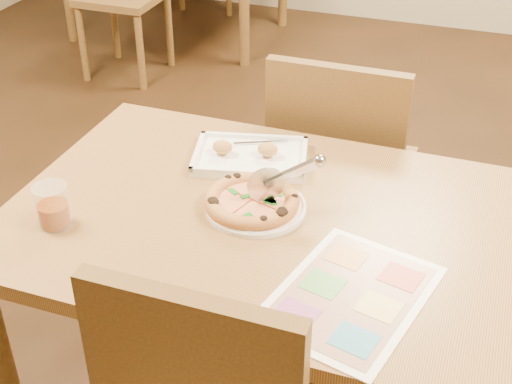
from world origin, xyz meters
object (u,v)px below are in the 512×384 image
(appetizer_tray, at_px, (250,157))
(chair_far, at_px, (339,155))
(dining_table, at_px, (280,247))
(plate, at_px, (256,207))
(menu, at_px, (350,296))
(pizza, at_px, (252,201))
(pizza_cutter, at_px, (283,177))
(glass_tumbler, at_px, (53,208))

(appetizer_tray, bearing_deg, chair_far, 66.83)
(dining_table, xyz_separation_m, chair_far, (-0.00, 0.60, -0.07))
(dining_table, distance_m, chair_far, 0.61)
(plate, bearing_deg, chair_far, 83.41)
(plate, distance_m, menu, 0.37)
(chair_far, xyz_separation_m, appetizer_tray, (-0.16, -0.38, 0.17))
(chair_far, height_order, pizza, chair_far)
(dining_table, xyz_separation_m, pizza_cutter, (-0.01, 0.04, 0.17))
(chair_far, distance_m, pizza, 0.62)
(dining_table, distance_m, menu, 0.32)
(chair_far, relative_size, appetizer_tray, 1.40)
(plate, bearing_deg, dining_table, -13.05)
(appetizer_tray, height_order, glass_tumbler, glass_tumbler)
(dining_table, relative_size, menu, 3.41)
(plate, height_order, menu, plate)
(pizza_cutter, relative_size, appetizer_tray, 0.46)
(dining_table, xyz_separation_m, appetizer_tray, (-0.16, 0.22, 0.10))
(dining_table, xyz_separation_m, plate, (-0.07, 0.02, 0.09))
(dining_table, distance_m, pizza, 0.13)
(pizza, relative_size, glass_tumbler, 2.24)
(pizza_cutter, bearing_deg, chair_far, 55.94)
(dining_table, relative_size, pizza, 5.69)
(pizza, distance_m, glass_tumbler, 0.46)
(appetizer_tray, distance_m, glass_tumbler, 0.53)
(pizza, relative_size, pizza_cutter, 1.48)
(dining_table, height_order, pizza_cutter, pizza_cutter)
(plate, bearing_deg, menu, -38.85)
(pizza, height_order, pizza_cutter, pizza_cutter)
(pizza, xyz_separation_m, glass_tumbler, (-0.41, -0.21, 0.02))
(chair_far, xyz_separation_m, plate, (-0.07, -0.59, 0.16))
(menu, bearing_deg, pizza_cutter, 131.76)
(pizza_cutter, relative_size, glass_tumbler, 1.52)
(dining_table, height_order, appetizer_tray, appetizer_tray)
(plate, relative_size, appetizer_tray, 0.72)
(glass_tumbler, bearing_deg, chair_far, 58.73)
(chair_far, bearing_deg, menu, 104.93)
(chair_far, xyz_separation_m, glass_tumbler, (-0.49, -0.80, 0.20))
(plate, distance_m, pizza, 0.02)
(plate, xyz_separation_m, appetizer_tray, (-0.09, 0.21, 0.01))
(dining_table, relative_size, pizza_cutter, 8.41)
(chair_far, distance_m, glass_tumbler, 0.96)
(appetizer_tray, xyz_separation_m, glass_tumbler, (-0.32, -0.42, 0.03))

